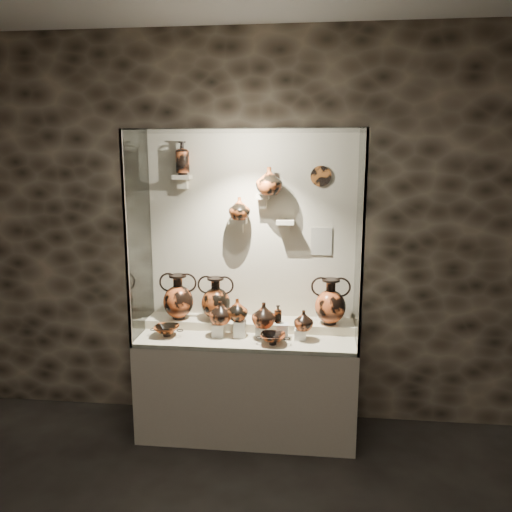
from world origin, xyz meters
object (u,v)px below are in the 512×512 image
Objects in this scene: jug_a at (220,312)px; jug_c at (264,315)px; kylix_left at (167,330)px; ovoid_vase_b at (269,181)px; amphora_left at (178,296)px; amphora_mid at (216,298)px; lekythos_small at (278,313)px; jug_b at (237,310)px; kylix_right at (273,338)px; jug_e at (304,320)px; amphora_right at (330,301)px; lekythos_tall at (183,156)px; ovoid_vase_a at (239,208)px.

jug_a reaches higher than jug_c.
kylix_left is 1.41m from ovoid_vase_b.
amphora_left is 1.05× the size of amphora_mid.
jug_b is at bearing -165.79° from lekythos_small.
amphora_mid is at bearing 124.42° from jug_a.
kylix_left is at bearing 154.85° from kylix_right.
amphora_left is 1.91× the size of jug_c.
jug_e is (0.51, -0.03, -0.06)m from jug_b.
amphora_right is 2.34× the size of lekythos_small.
amphora_mid is 0.55m from lekythos_small.
jug_a reaches higher than lekythos_small.
amphora_mid reaches higher than jug_c.
jug_a is at bearing -79.19° from amphora_mid.
ovoid_vase_b is at bearing 60.58° from jug_b.
jug_e is at bearing 11.96° from jug_c.
amphora_right is 2.38× the size of jug_e.
amphora_right is 1.51× the size of kylix_right.
lekythos_tall is 1.38× the size of ovoid_vase_b.
ovoid_vase_a is at bearing 7.93° from amphora_left.
jug_c is 0.31m from jug_e.
ovoid_vase_b is (-0.29, 0.25, 1.04)m from jug_e.
amphora_left reaches higher than jug_e.
kylix_left is at bearing -139.54° from ovoid_vase_a.
lekythos_tall reaches higher than ovoid_vase_b.
jug_a is 1.17× the size of lekythos_small.
kylix_left is (-0.55, -0.06, -0.17)m from jug_b.
ovoid_vase_a reaches higher than jug_a.
ovoid_vase_a is (0.50, 0.06, 0.72)m from amphora_left.
kylix_left is at bearing -98.05° from amphora_left.
jug_b is at bearing 7.32° from kylix_left.
kylix_left is at bearing 177.85° from ovoid_vase_b.
amphora_mid is 1.64× the size of ovoid_vase_b.
lekythos_small is 1.02m from ovoid_vase_b.
lekythos_tall is (-0.98, 0.30, 1.23)m from jug_e.
kylix_right is (0.08, -0.12, -0.14)m from jug_c.
amphora_mid is 2.25× the size of lekythos_small.
amphora_left is at bearing 164.84° from jug_e.
lekythos_tall is (-1.19, 0.09, 1.13)m from amphora_right.
ovoid_vase_b reaches higher than kylix_left.
amphora_left is at bearing -177.75° from lekythos_small.
jug_a is 1.19× the size of jug_e.
kylix_right is 1.59m from lekythos_tall.
jug_a is at bearing -158.79° from jug_b.
lekythos_small is (0.45, 0.01, 0.01)m from jug_a.
jug_a is at bearing -103.62° from ovoid_vase_a.
jug_a is 0.74× the size of kylix_left.
jug_a reaches higher than kylix_left.
jug_e is 0.72× the size of ovoid_vase_b.
lekythos_tall is at bearing 175.53° from lekythos_small.
amphora_mid is at bearing -171.39° from amphora_right.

